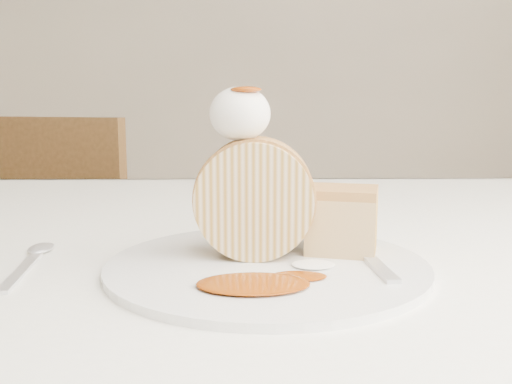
{
  "coord_description": "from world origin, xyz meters",
  "views": [
    {
      "loc": [
        -0.03,
        -0.48,
        0.91
      ],
      "look_at": [
        -0.02,
        0.04,
        0.82
      ],
      "focal_mm": 40.0,
      "sensor_mm": 36.0,
      "label": 1
    }
  ],
  "objects": [
    {
      "name": "chair_far",
      "position": [
        -0.5,
        1.09,
        0.49
      ],
      "size": [
        0.51,
        0.51,
        0.86
      ],
      "rotation": [
        0.0,
        0.0,
        2.86
      ],
      "color": "brown",
      "rests_on": "ground"
    },
    {
      "name": "table",
      "position": [
        0.0,
        0.2,
        0.66
      ],
      "size": [
        1.4,
        0.9,
        0.75
      ],
      "color": "white",
      "rests_on": "ground"
    },
    {
      "name": "caramel_pool",
      "position": [
        -0.02,
        -0.04,
        0.76
      ],
      "size": [
        0.1,
        0.08,
        0.0
      ],
      "primitive_type": null,
      "rotation": [
        0.0,
        0.0,
        -0.26
      ],
      "color": "#813105",
      "rests_on": "plate"
    },
    {
      "name": "plate",
      "position": [
        -0.01,
        0.03,
        0.75
      ],
      "size": [
        0.36,
        0.36,
        0.01
      ],
      "primitive_type": "cylinder",
      "rotation": [
        0.0,
        0.0,
        -0.26
      ],
      "color": "white",
      "rests_on": "table"
    },
    {
      "name": "whipped_cream",
      "position": [
        -0.03,
        0.05,
        0.89
      ],
      "size": [
        0.06,
        0.06,
        0.05
      ],
      "primitive_type": "ellipsoid",
      "color": "white",
      "rests_on": "roulade_slice"
    },
    {
      "name": "roulade_slice",
      "position": [
        -0.02,
        0.05,
        0.81
      ],
      "size": [
        0.11,
        0.07,
        0.11
      ],
      "primitive_type": "cylinder",
      "rotation": [
        1.57,
        0.0,
        -0.06
      ],
      "color": "#CCB48E",
      "rests_on": "plate"
    },
    {
      "name": "caramel_drizzle",
      "position": [
        -0.03,
        0.04,
        0.92
      ],
      "size": [
        0.03,
        0.02,
        0.01
      ],
      "primitive_type": "ellipsoid",
      "color": "#813105",
      "rests_on": "whipped_cream"
    },
    {
      "name": "fork",
      "position": [
        0.09,
        0.02,
        0.76
      ],
      "size": [
        0.04,
        0.18,
        0.0
      ],
      "primitive_type": "cube",
      "rotation": [
        0.0,
        0.0,
        0.07
      ],
      "color": "silver",
      "rests_on": "plate"
    },
    {
      "name": "cake_chunk",
      "position": [
        0.07,
        0.06,
        0.79
      ],
      "size": [
        0.08,
        0.08,
        0.06
      ],
      "primitive_type": "cube",
      "rotation": [
        0.0,
        0.0,
        -0.26
      ],
      "color": "tan",
      "rests_on": "plate"
    },
    {
      "name": "spoon",
      "position": [
        -0.23,
        0.02,
        0.75
      ],
      "size": [
        0.04,
        0.15,
        0.0
      ],
      "primitive_type": "cube",
      "rotation": [
        0.0,
        0.0,
        0.11
      ],
      "color": "silver",
      "rests_on": "table"
    }
  ]
}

